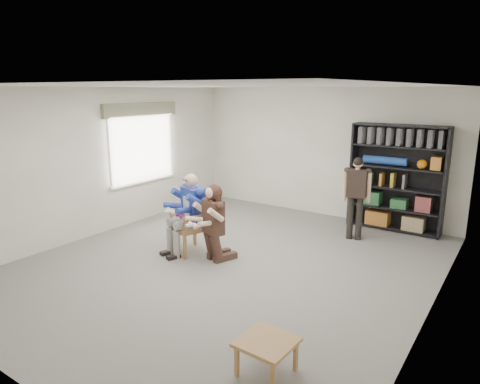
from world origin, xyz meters
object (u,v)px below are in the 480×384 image
Objects in this scene: kneeling_woman at (212,224)px; bookshelf at (397,178)px; seated_man at (189,213)px; side_table at (267,357)px; armchair at (189,222)px; standing_man at (356,199)px.

bookshelf is at bearing 79.08° from kneeling_woman.
bookshelf reaches higher than seated_man.
side_table is at bearing -16.91° from seated_man.
kneeling_woman reaches higher than armchair.
seated_man is 0.89× the size of standing_man.
kneeling_woman is 2.82m from standing_man.
kneeling_woman is 0.81× the size of standing_man.
armchair is 4.16m from bookshelf.
seated_man is 0.66× the size of bookshelf.
standing_man reaches higher than kneeling_woman.
bookshelf reaches higher than armchair.
side_table is (0.20, -5.30, -0.87)m from bookshelf.
seated_man is 3.50m from side_table.
bookshelf is at bearing 71.29° from armchair.
standing_man is at bearing 66.19° from seated_man.
bookshelf reaches higher than kneeling_woman.
standing_man is 2.99× the size of side_table.
seated_man is 3.08m from standing_man.
seated_man is 2.66× the size of side_table.
seated_man reaches higher than kneeling_woman.
armchair is 3.09m from standing_man.
kneeling_woman is at bearing 8.11° from armchair.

